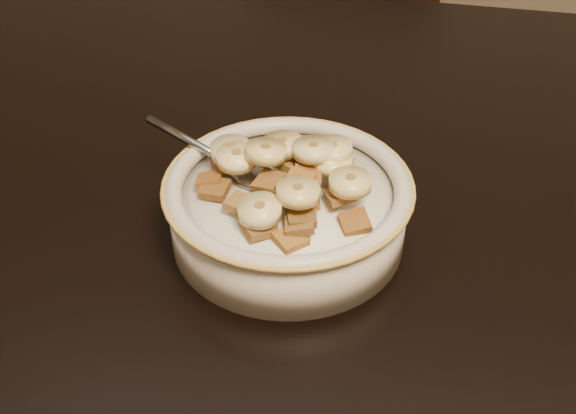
% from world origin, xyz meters
% --- Properties ---
extents(table, '(1.42, 0.93, 0.04)m').
position_xyz_m(table, '(0.00, 0.00, 0.73)').
color(table, black).
rests_on(table, floor).
extents(chair, '(0.52, 0.52, 0.96)m').
position_xyz_m(chair, '(0.00, 0.83, 0.48)').
color(chair, black).
rests_on(chair, floor).
extents(cereal_bowl, '(0.18, 0.18, 0.04)m').
position_xyz_m(cereal_bowl, '(0.08, -0.05, 0.77)').
color(cereal_bowl, beige).
rests_on(cereal_bowl, table).
extents(milk, '(0.15, 0.15, 0.00)m').
position_xyz_m(milk, '(0.08, -0.05, 0.79)').
color(milk, white).
rests_on(milk, cereal_bowl).
extents(spoon, '(0.05, 0.05, 0.01)m').
position_xyz_m(spoon, '(0.06, -0.04, 0.80)').
color(spoon, gray).
rests_on(spoon, cereal_bowl).
extents(cereal_square_0, '(0.03, 0.03, 0.01)m').
position_xyz_m(cereal_square_0, '(0.07, -0.10, 0.80)').
color(cereal_square_0, brown).
rests_on(cereal_square_0, milk).
extents(cereal_square_1, '(0.02, 0.02, 0.01)m').
position_xyz_m(cereal_square_1, '(0.09, 0.01, 0.80)').
color(cereal_square_1, brown).
rests_on(cereal_square_1, milk).
extents(cereal_square_2, '(0.02, 0.02, 0.01)m').
position_xyz_m(cereal_square_2, '(0.08, 0.01, 0.80)').
color(cereal_square_2, '#9B6027').
rests_on(cereal_square_2, milk).
extents(cereal_square_3, '(0.03, 0.03, 0.01)m').
position_xyz_m(cereal_square_3, '(0.03, -0.03, 0.80)').
color(cereal_square_3, brown).
rests_on(cereal_square_3, milk).
extents(cereal_square_4, '(0.02, 0.02, 0.01)m').
position_xyz_m(cereal_square_4, '(0.10, -0.05, 0.81)').
color(cereal_square_4, '#935728').
rests_on(cereal_square_4, milk).
extents(cereal_square_5, '(0.02, 0.02, 0.01)m').
position_xyz_m(cereal_square_5, '(0.12, -0.02, 0.81)').
color(cereal_square_5, brown).
rests_on(cereal_square_5, milk).
extents(cereal_square_6, '(0.02, 0.02, 0.01)m').
position_xyz_m(cereal_square_6, '(0.10, -0.07, 0.81)').
color(cereal_square_6, brown).
rests_on(cereal_square_6, milk).
extents(cereal_square_7, '(0.03, 0.03, 0.01)m').
position_xyz_m(cereal_square_7, '(0.09, -0.03, 0.81)').
color(cereal_square_7, brown).
rests_on(cereal_square_7, milk).
extents(cereal_square_8, '(0.03, 0.03, 0.01)m').
position_xyz_m(cereal_square_8, '(0.07, -0.06, 0.81)').
color(cereal_square_8, brown).
rests_on(cereal_square_8, milk).
extents(cereal_square_9, '(0.03, 0.03, 0.01)m').
position_xyz_m(cereal_square_9, '(0.07, -0.10, 0.80)').
color(cereal_square_9, brown).
rests_on(cereal_square_9, milk).
extents(cereal_square_10, '(0.03, 0.03, 0.01)m').
position_xyz_m(cereal_square_10, '(0.08, -0.07, 0.81)').
color(cereal_square_10, brown).
rests_on(cereal_square_10, milk).
extents(cereal_square_11, '(0.03, 0.03, 0.01)m').
position_xyz_m(cereal_square_11, '(0.07, -0.09, 0.80)').
color(cereal_square_11, brown).
rests_on(cereal_square_11, milk).
extents(cereal_square_12, '(0.02, 0.02, 0.01)m').
position_xyz_m(cereal_square_12, '(0.10, -0.10, 0.80)').
color(cereal_square_12, brown).
rests_on(cereal_square_12, milk).
extents(cereal_square_13, '(0.03, 0.03, 0.01)m').
position_xyz_m(cereal_square_13, '(0.09, -0.02, 0.81)').
color(cereal_square_13, brown).
rests_on(cereal_square_13, milk).
extents(cereal_square_14, '(0.02, 0.02, 0.01)m').
position_xyz_m(cereal_square_14, '(0.04, -0.01, 0.80)').
color(cereal_square_14, brown).
rests_on(cereal_square_14, milk).
extents(cereal_square_15, '(0.03, 0.03, 0.01)m').
position_xyz_m(cereal_square_15, '(0.10, -0.11, 0.80)').
color(cereal_square_15, '#8E581E').
rests_on(cereal_square_15, milk).
extents(cereal_square_16, '(0.03, 0.03, 0.01)m').
position_xyz_m(cereal_square_16, '(0.06, -0.08, 0.80)').
color(cereal_square_16, brown).
rests_on(cereal_square_16, milk).
extents(cereal_square_17, '(0.02, 0.02, 0.01)m').
position_xyz_m(cereal_square_17, '(0.13, -0.03, 0.80)').
color(cereal_square_17, '#924E1D').
rests_on(cereal_square_17, milk).
extents(cereal_square_18, '(0.03, 0.03, 0.01)m').
position_xyz_m(cereal_square_18, '(0.09, -0.01, 0.81)').
color(cereal_square_18, brown).
rests_on(cereal_square_18, milk).
extents(cereal_square_19, '(0.02, 0.02, 0.01)m').
position_xyz_m(cereal_square_19, '(0.12, -0.01, 0.80)').
color(cereal_square_19, brown).
rests_on(cereal_square_19, milk).
extents(cereal_square_20, '(0.02, 0.02, 0.01)m').
position_xyz_m(cereal_square_20, '(0.09, 0.01, 0.80)').
color(cereal_square_20, '#945C35').
rests_on(cereal_square_20, milk).
extents(cereal_square_21, '(0.02, 0.02, 0.01)m').
position_xyz_m(cereal_square_21, '(0.02, -0.05, 0.80)').
color(cereal_square_21, brown).
rests_on(cereal_square_21, milk).
extents(cereal_square_22, '(0.03, 0.03, 0.01)m').
position_xyz_m(cereal_square_22, '(0.13, -0.06, 0.81)').
color(cereal_square_22, brown).
rests_on(cereal_square_22, milk).
extents(cereal_square_23, '(0.03, 0.03, 0.01)m').
position_xyz_m(cereal_square_23, '(0.07, -0.01, 0.81)').
color(cereal_square_23, '#9D521A').
rests_on(cereal_square_23, milk).
extents(cereal_square_24, '(0.02, 0.02, 0.01)m').
position_xyz_m(cereal_square_24, '(0.03, -0.06, 0.80)').
color(cereal_square_24, brown).
rests_on(cereal_square_24, milk).
extents(cereal_square_25, '(0.03, 0.03, 0.01)m').
position_xyz_m(cereal_square_25, '(0.08, -0.03, 0.81)').
color(cereal_square_25, brown).
rests_on(cereal_square_25, milk).
extents(cereal_square_26, '(0.03, 0.03, 0.01)m').
position_xyz_m(cereal_square_26, '(0.14, -0.08, 0.80)').
color(cereal_square_26, brown).
rests_on(cereal_square_26, milk).
extents(cereal_square_27, '(0.03, 0.03, 0.01)m').
position_xyz_m(cereal_square_27, '(0.09, -0.06, 0.81)').
color(cereal_square_27, '#9C6125').
rests_on(cereal_square_27, milk).
extents(cereal_square_28, '(0.03, 0.03, 0.01)m').
position_xyz_m(cereal_square_28, '(0.03, -0.03, 0.80)').
color(cereal_square_28, '#62350F').
rests_on(cereal_square_28, milk).
extents(cereal_square_29, '(0.03, 0.02, 0.01)m').
position_xyz_m(cereal_square_29, '(0.10, -0.09, 0.81)').
color(cereal_square_29, brown).
rests_on(cereal_square_29, milk).
extents(banana_slice_0, '(0.04, 0.04, 0.01)m').
position_xyz_m(banana_slice_0, '(0.07, -0.10, 0.81)').
color(banana_slice_0, beige).
rests_on(banana_slice_0, milk).
extents(banana_slice_1, '(0.03, 0.03, 0.01)m').
position_xyz_m(banana_slice_1, '(0.07, -0.04, 0.83)').
color(banana_slice_1, '#E7C673').
rests_on(banana_slice_1, milk).
extents(banana_slice_2, '(0.04, 0.04, 0.01)m').
position_xyz_m(banana_slice_2, '(0.13, -0.06, 0.82)').
color(banana_slice_2, '#DDCE79').
rests_on(banana_slice_2, milk).
extents(banana_slice_3, '(0.04, 0.04, 0.01)m').
position_xyz_m(banana_slice_3, '(0.11, -0.03, 0.82)').
color(banana_slice_3, '#EBD473').
rests_on(banana_slice_3, milk).
extents(banana_slice_4, '(0.03, 0.03, 0.01)m').
position_xyz_m(banana_slice_4, '(0.04, -0.04, 0.82)').
color(banana_slice_4, '#FBE694').
rests_on(banana_slice_4, milk).
extents(banana_slice_5, '(0.04, 0.04, 0.01)m').
position_xyz_m(banana_slice_5, '(0.04, -0.03, 0.82)').
color(banana_slice_5, beige).
rests_on(banana_slice_5, milk).
extents(banana_slice_6, '(0.04, 0.04, 0.01)m').
position_xyz_m(banana_slice_6, '(0.12, -0.03, 0.82)').
color(banana_slice_6, '#F2D987').
rests_on(banana_slice_6, milk).
extents(banana_slice_7, '(0.04, 0.04, 0.01)m').
position_xyz_m(banana_slice_7, '(0.10, -0.08, 0.82)').
color(banana_slice_7, '#E4C47A').
rests_on(banana_slice_7, milk).
extents(banana_slice_8, '(0.03, 0.03, 0.01)m').
position_xyz_m(banana_slice_8, '(0.11, -0.03, 0.82)').
color(banana_slice_8, '#EAC974').
rests_on(banana_slice_8, milk).
extents(banana_slice_9, '(0.04, 0.04, 0.01)m').
position_xyz_m(banana_slice_9, '(0.08, -0.03, 0.82)').
color(banana_slice_9, tan).
rests_on(banana_slice_9, milk).
extents(banana_slice_10, '(0.04, 0.04, 0.01)m').
position_xyz_m(banana_slice_10, '(0.10, -0.03, 0.83)').
color(banana_slice_10, '#F9E98B').
rests_on(banana_slice_10, milk).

